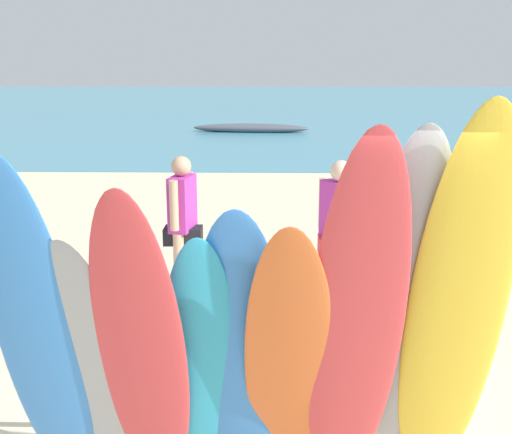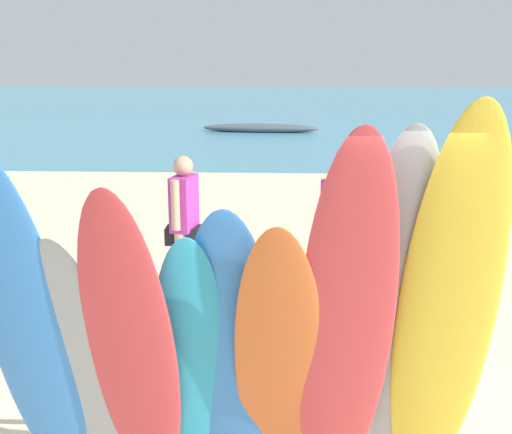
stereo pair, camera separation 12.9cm
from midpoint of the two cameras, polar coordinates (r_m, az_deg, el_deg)
The scene contains 15 objects.
ground at distance 18.39m, azimuth 1.76°, elevation 5.39°, with size 60.00×60.00×0.00m, color beige.
ocean_water at distance 35.67m, azimuth 2.12°, elevation 9.78°, with size 60.00×40.00×0.02m, color teal.
surfboard_rack at distance 4.76m, azimuth -0.39°, elevation -14.51°, with size 2.84×0.07×0.74m.
surfboard_blue_0 at distance 4.04m, azimuth -18.24°, elevation -10.60°, with size 0.49×0.07×2.57m, color #337AD1.
surfboard_grey_1 at distance 4.15m, azimuth -14.02°, elevation -13.28°, with size 0.51×0.06×2.07m, color #999EA3.
surfboard_red_2 at distance 3.93m, azimuth -9.82°, elevation -12.23°, with size 0.51×0.07×2.39m, color #D13D42.
surfboard_teal_3 at distance 4.09m, azimuth -4.78°, elevation -13.54°, with size 0.47×0.06×2.00m, color #289EC6.
surfboard_blue_4 at distance 4.03m, azimuth -1.28°, elevation -12.69°, with size 0.58×0.07×2.15m, color #337AD1.
surfboard_orange_5 at distance 3.98m, azimuth 3.03°, elevation -13.46°, with size 0.54×0.06×2.16m, color orange.
surfboard_red_6 at distance 3.80m, azimuth 8.81°, elevation -10.57°, with size 0.55×0.07×2.70m, color #D13D42.
surfboard_grey_7 at distance 3.97m, azimuth 12.74°, elevation -9.74°, with size 0.53×0.08×2.63m, color #999EA3.
surfboard_yellow_8 at distance 3.95m, azimuth 17.26°, elevation -9.10°, with size 0.57×0.08×2.79m, color yellow.
beachgoer_photographing at distance 7.65m, azimuth -5.87°, elevation 0.02°, with size 0.45×0.64×1.71m.
beachgoer_near_rack at distance 7.21m, azimuth 7.98°, elevation -0.82°, with size 0.45×0.55×1.74m.
distant_boat at distance 23.94m, azimuth 0.54°, elevation 7.86°, with size 4.30×1.01×0.34m.
Camera 2 is at (0.27, -4.16, 2.88)m, focal length 45.20 mm.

